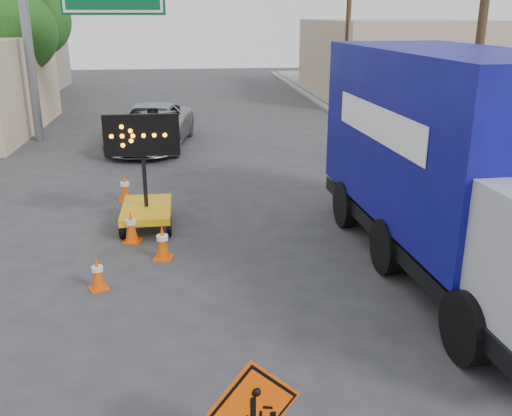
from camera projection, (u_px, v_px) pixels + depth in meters
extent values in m
cube|color=gray|center=(385.00, 146.00, 22.24)|extent=(0.40, 60.00, 0.12)
cube|color=gray|center=(441.00, 144.00, 22.49)|extent=(4.00, 60.00, 0.15)
cube|color=tan|center=(397.00, 58.00, 36.26)|extent=(10.00, 14.00, 4.60)
cylinder|color=slate|center=(30.00, 55.00, 22.44)|extent=(0.36, 0.36, 6.80)
cylinder|color=slate|center=(26.00, 23.00, 29.38)|extent=(0.44, 0.44, 9.00)
cylinder|color=#45341D|center=(481.00, 31.00, 16.19)|extent=(0.26, 0.26, 9.00)
cylinder|color=#45341D|center=(348.00, 23.00, 29.35)|extent=(0.26, 0.26, 9.00)
cylinder|color=#45341D|center=(23.00, 89.00, 26.61)|extent=(0.28, 0.28, 3.25)
sphere|color=#1A3F12|center=(16.00, 32.00, 25.78)|extent=(3.71, 3.71, 3.71)
cylinder|color=#45341D|center=(41.00, 70.00, 33.96)|extent=(0.28, 0.28, 3.58)
sphere|color=#1A3F12|center=(35.00, 20.00, 33.05)|extent=(4.10, 4.10, 4.10)
cube|color=#E94A04|center=(251.00, 408.00, 6.07)|extent=(1.12, 0.39, 1.18)
cube|color=black|center=(251.00, 408.00, 6.07)|extent=(1.04, 0.35, 1.10)
cube|color=orange|center=(147.00, 210.00, 13.85)|extent=(1.18, 1.96, 0.18)
cylinder|color=black|center=(144.00, 165.00, 13.49)|extent=(0.10, 0.10, 2.14)
cube|color=black|center=(142.00, 135.00, 13.26)|extent=(1.75, 0.11, 0.97)
imported|color=#9DA0A4|center=(151.00, 126.00, 22.09)|extent=(3.52, 6.23, 1.64)
cube|color=black|center=(454.00, 242.00, 11.29)|extent=(3.06, 9.07, 0.34)
cube|color=#070954|center=(445.00, 135.00, 11.50)|extent=(3.09, 7.06, 3.36)
cube|color=#E94A04|center=(99.00, 288.00, 10.82)|extent=(0.44, 0.44, 0.03)
cone|color=#E94A04|center=(97.00, 272.00, 10.71)|extent=(0.26, 0.26, 0.63)
cylinder|color=silver|center=(97.00, 269.00, 10.69)|extent=(0.21, 0.21, 0.09)
cube|color=#E94A04|center=(163.00, 258.00, 12.15)|extent=(0.44, 0.44, 0.03)
cone|color=#E94A04|center=(163.00, 241.00, 12.03)|extent=(0.30, 0.30, 0.73)
cylinder|color=silver|center=(162.00, 238.00, 12.00)|extent=(0.25, 0.25, 0.11)
cube|color=#E94A04|center=(132.00, 241.00, 13.05)|extent=(0.44, 0.44, 0.03)
cone|color=#E94A04|center=(131.00, 226.00, 12.93)|extent=(0.30, 0.30, 0.72)
cylinder|color=silver|center=(131.00, 222.00, 12.90)|extent=(0.25, 0.25, 0.11)
cube|color=#E94A04|center=(126.00, 200.00, 15.93)|extent=(0.43, 0.43, 0.03)
cone|color=#E94A04|center=(125.00, 187.00, 15.81)|extent=(0.30, 0.30, 0.73)
cylinder|color=silver|center=(125.00, 184.00, 15.78)|extent=(0.25, 0.25, 0.11)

